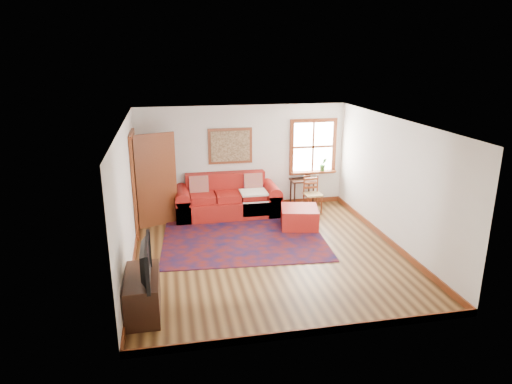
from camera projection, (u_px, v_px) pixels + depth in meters
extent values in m
plane|color=#3F2511|center=(267.00, 252.00, 8.74)|extent=(5.50, 5.50, 0.00)
cube|color=silver|center=(243.00, 158.00, 10.95)|extent=(5.00, 0.04, 2.50)
cube|color=silver|center=(315.00, 252.00, 5.79)|extent=(5.00, 0.04, 2.50)
cube|color=silver|center=(127.00, 198.00, 7.90)|extent=(0.04, 5.50, 2.50)
cube|color=silver|center=(393.00, 183.00, 8.84)|extent=(0.04, 5.50, 2.50)
cube|color=white|center=(268.00, 122.00, 8.00)|extent=(5.00, 5.50, 0.04)
cube|color=brown|center=(243.00, 205.00, 11.28)|extent=(5.00, 0.03, 0.12)
cube|color=brown|center=(134.00, 261.00, 8.25)|extent=(0.03, 5.50, 0.12)
cube|color=brown|center=(387.00, 240.00, 9.18)|extent=(0.03, 5.50, 0.12)
cube|color=white|center=(313.00, 147.00, 11.20)|extent=(1.00, 0.02, 1.20)
cube|color=brown|center=(314.00, 120.00, 11.00)|extent=(1.18, 0.06, 0.09)
cube|color=brown|center=(312.00, 172.00, 11.38)|extent=(1.18, 0.06, 0.09)
cube|color=brown|center=(292.00, 148.00, 11.08)|extent=(0.09, 0.06, 1.20)
cube|color=brown|center=(334.00, 146.00, 11.29)|extent=(0.09, 0.06, 1.20)
cube|color=brown|center=(313.00, 147.00, 11.19)|extent=(1.00, 0.04, 0.05)
cube|color=brown|center=(313.00, 172.00, 11.30)|extent=(1.15, 0.20, 0.04)
imported|color=#2A6322|center=(323.00, 164.00, 11.28)|extent=(0.18, 0.15, 0.33)
cube|color=black|center=(134.00, 185.00, 9.47)|extent=(0.02, 0.90, 2.05)
cube|color=brown|center=(134.00, 192.00, 9.01)|extent=(0.06, 0.09, 2.05)
cube|color=brown|center=(137.00, 179.00, 9.94)|extent=(0.06, 0.09, 2.05)
cube|color=brown|center=(131.00, 134.00, 9.16)|extent=(0.06, 1.08, 0.09)
cube|color=brown|center=(156.00, 180.00, 9.83)|extent=(0.86, 0.35, 2.05)
cube|color=silver|center=(156.00, 176.00, 9.80)|extent=(0.56, 0.22, 1.33)
cube|color=brown|center=(230.00, 146.00, 10.78)|extent=(1.05, 0.04, 0.85)
cube|color=tan|center=(230.00, 146.00, 10.75)|extent=(0.92, 0.03, 0.72)
cube|color=#5D130D|center=(244.00, 238.00, 9.38)|extent=(3.45, 2.84, 0.02)
cube|color=#A11A14|center=(228.00, 207.00, 10.67)|extent=(2.42, 1.00, 0.42)
cube|color=#A11A14|center=(225.00, 183.00, 10.87)|extent=(1.88, 0.27, 0.53)
cube|color=#A11A14|center=(183.00, 207.00, 10.46)|extent=(0.34, 1.00, 0.53)
cube|color=#A11A14|center=(271.00, 202.00, 10.85)|extent=(0.34, 1.00, 0.53)
cube|color=#C48C1B|center=(199.00, 185.00, 10.58)|extent=(0.44, 0.22, 0.46)
cube|color=#C48C1B|center=(253.00, 182.00, 10.82)|extent=(0.44, 0.22, 0.46)
cube|color=silver|center=(254.00, 192.00, 10.49)|extent=(0.61, 0.55, 0.04)
cube|color=#A11A14|center=(299.00, 217.00, 9.95)|extent=(0.93, 0.93, 0.45)
cube|color=#321A10|center=(302.00, 180.00, 11.18)|extent=(0.57, 0.43, 0.04)
cylinder|color=#321A10|center=(295.00, 196.00, 11.07)|extent=(0.04, 0.04, 0.65)
cylinder|color=#321A10|center=(313.00, 195.00, 11.16)|extent=(0.04, 0.04, 0.65)
cylinder|color=#321A10|center=(291.00, 192.00, 11.40)|extent=(0.04, 0.04, 0.65)
cylinder|color=#321A10|center=(309.00, 191.00, 11.49)|extent=(0.04, 0.04, 0.65)
cube|color=tan|center=(313.00, 194.00, 10.86)|extent=(0.41, 0.39, 0.04)
cylinder|color=brown|center=(308.00, 206.00, 10.74)|extent=(0.04, 0.04, 0.41)
cylinder|color=brown|center=(322.00, 205.00, 10.81)|extent=(0.04, 0.04, 0.41)
cylinder|color=brown|center=(304.00, 193.00, 10.97)|extent=(0.04, 0.04, 0.86)
cylinder|color=brown|center=(317.00, 192.00, 11.04)|extent=(0.04, 0.04, 0.86)
cube|color=brown|center=(311.00, 183.00, 10.94)|extent=(0.34, 0.04, 0.26)
cube|color=#321A10|center=(143.00, 294.00, 6.66)|extent=(0.48, 1.08, 0.59)
imported|color=black|center=(141.00, 262.00, 6.37)|extent=(0.13, 0.98, 0.57)
cylinder|color=silver|center=(145.00, 259.00, 6.89)|extent=(0.12, 0.12, 0.18)
cylinder|color=#FFA53F|center=(145.00, 261.00, 6.90)|extent=(0.07, 0.07, 0.12)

